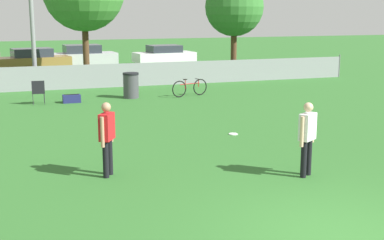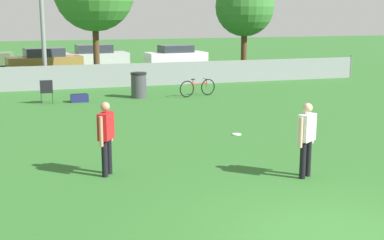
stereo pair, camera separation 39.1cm
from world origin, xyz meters
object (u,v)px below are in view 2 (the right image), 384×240
Objects in this scene: player_receiver_white at (307,135)px; gear_bag_sideline at (80,98)px; bicycle_sideline at (198,88)px; frisbee_disc at (237,134)px; parked_car_silver at (94,56)px; parked_car_white at (176,55)px; folding_chair_sideline at (47,90)px; tree_far_right at (245,7)px; trash_bin at (139,85)px; player_defender_red at (106,133)px; parked_car_tan at (44,60)px.

player_receiver_white is 2.39× the size of gear_bag_sideline.
bicycle_sideline is 4.89m from gear_bag_sideline.
frisbee_disc is 0.06× the size of parked_car_silver.
player_receiver_white is 0.39× the size of parked_car_white.
player_receiver_white reaches higher than folding_chair_sideline.
tree_far_right is 9.21m from trash_bin.
player_defender_red is 9.93m from gear_bag_sideline.
bicycle_sideline is 0.41× the size of parked_car_white.
player_defender_red is 2.39× the size of gear_bag_sideline.
trash_bin is 11.88m from parked_car_tan.
parked_car_silver is at bearing 22.75° from parked_car_tan.
bicycle_sideline is (6.12, 0.00, -0.16)m from folding_chair_sideline.
frisbee_disc is 0.16× the size of bicycle_sideline.
folding_chair_sideline is 0.22× the size of parked_car_white.
player_receiver_white is at bearing -83.70° from trash_bin.
gear_bag_sideline is (-3.82, 7.10, 0.14)m from frisbee_disc.
trash_bin is at bearing -82.54° from parked_car_tan.
player_defender_red is at bearing 96.96° from folding_chair_sideline.
player_receiver_white is 1.00× the size of player_defender_red.
parked_car_tan reaches higher than folding_chair_sideline.
tree_far_right is 11.43m from gear_bag_sideline.
player_defender_red is 6.13× the size of frisbee_disc.
gear_bag_sideline is at bearing -124.97° from parked_car_white.
parked_car_tan is at bearing 32.58° from player_defender_red.
parked_car_tan is at bearing 100.49° from bicycle_sideline.
tree_far_right is 3.12× the size of bicycle_sideline.
trash_bin is (3.68, 0.35, 0.00)m from folding_chair_sideline.
bicycle_sideline is 2.47m from trash_bin.
parked_car_silver is at bearing 60.21° from player_receiver_white.
gear_bag_sideline is (-2.45, -0.36, -0.37)m from trash_bin.
trash_bin is 0.23× the size of parked_car_tan.
folding_chair_sideline is at bearing 36.22° from player_defender_red.
tree_far_right is 8.40m from parked_car_white.
gear_bag_sideline is at bearing 75.07° from player_receiver_white.
parked_car_silver is (-0.22, 13.35, 0.14)m from trash_bin.
player_receiver_white is at bearing -108.14° from tree_far_right.
player_defender_red is 21.65m from parked_car_tan.
trash_bin is (2.78, 10.24, -0.41)m from player_defender_red.
tree_far_right is 5.74× the size of folding_chair_sideline.
parked_car_tan reaches higher than gear_bag_sideline.
parked_car_white is at bearing 68.42° from trash_bin.
player_defender_red is 9.95m from folding_chair_sideline.
parked_car_tan is at bearing 149.19° from tree_far_right.
player_defender_red is 0.37× the size of parked_car_silver.
trash_bin is at bearing -172.91° from folding_chair_sideline.
tree_far_right is 7.79× the size of gear_bag_sideline.
gear_bag_sideline is at bearing 29.07° from player_defender_red.
player_defender_red is 11.20m from bicycle_sideline.
parked_car_white is (5.11, 12.92, 0.10)m from trash_bin.
trash_bin reaches higher than bicycle_sideline.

